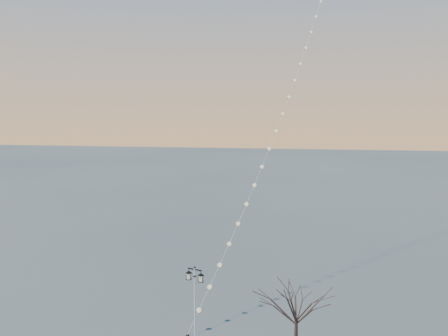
# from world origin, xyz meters

# --- Properties ---
(street_lamp) EXTENTS (1.16, 0.68, 4.76)m
(street_lamp) POSITION_xyz_m (-0.57, 0.79, 2.63)
(street_lamp) COLOR black
(street_lamp) RESTS_ON ground
(bare_tree) EXTENTS (2.68, 2.68, 4.45)m
(bare_tree) POSITION_xyz_m (5.01, 0.49, 3.09)
(bare_tree) COLOR #34241E
(bare_tree) RESTS_ON ground
(kite_train) EXTENTS (12.52, 34.70, 42.39)m
(kite_train) POSITION_xyz_m (4.62, 18.95, 21.11)
(kite_train) COLOR black
(kite_train) RESTS_ON ground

